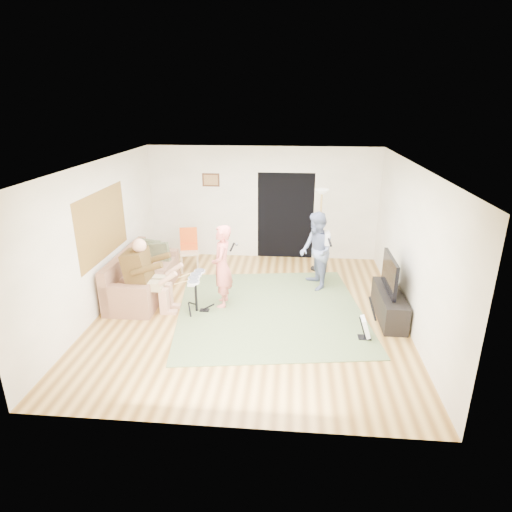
{
  "coord_description": "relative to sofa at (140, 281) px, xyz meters",
  "views": [
    {
      "loc": [
        0.74,
        -7.07,
        3.71
      ],
      "look_at": [
        0.07,
        0.3,
        0.99
      ],
      "focal_mm": 30.0,
      "sensor_mm": 36.0,
      "label": 1
    }
  ],
  "objects": [
    {
      "name": "area_rug",
      "position": [
        2.65,
        -0.48,
        -0.28
      ],
      "size": [
        3.83,
        3.94,
        0.02
      ],
      "primitive_type": "cube",
      "rotation": [
        0.0,
        0.0,
        0.14
      ],
      "color": "#56683F",
      "rests_on": "floor"
    },
    {
      "name": "dining_chair",
      "position": [
        0.7,
        1.36,
        0.06
      ],
      "size": [
        0.49,
        0.52,
        0.97
      ],
      "rotation": [
        0.0,
        0.0,
        0.23
      ],
      "color": "tan",
      "rests_on": "floor"
    },
    {
      "name": "drummer",
      "position": [
        0.43,
        -0.65,
        0.25
      ],
      "size": [
        0.9,
        0.51,
        1.39
      ],
      "color": "#4B3415",
      "rests_on": "sofa"
    },
    {
      "name": "drum_kit",
      "position": [
        1.3,
        -0.65,
        0.03
      ],
      "size": [
        0.4,
        0.72,
        0.74
      ],
      "color": "black",
      "rests_on": "floor"
    },
    {
      "name": "walls",
      "position": [
        2.3,
        -0.57,
        1.06
      ],
      "size": [
        5.5,
        6.0,
        2.7
      ],
      "primitive_type": null,
      "color": "white",
      "rests_on": "floor"
    },
    {
      "name": "singer",
      "position": [
        1.74,
        -0.34,
        0.5
      ],
      "size": [
        0.41,
        0.6,
        1.58
      ],
      "primitive_type": "imported",
      "rotation": [
        0.0,
        0.0,
        -1.51
      ],
      "color": "#E56D63",
      "rests_on": "floor"
    },
    {
      "name": "window_blinds",
      "position": [
        -0.45,
        -0.37,
        1.26
      ],
      "size": [
        0.0,
        2.05,
        2.05
      ],
      "primitive_type": "plane",
      "rotation": [
        1.57,
        0.0,
        1.57
      ],
      "color": "olive",
      "rests_on": "walls"
    },
    {
      "name": "torchiere_lamp",
      "position": [
        3.64,
        1.67,
        0.99
      ],
      "size": [
        0.33,
        0.33,
        1.87
      ],
      "color": "black",
      "rests_on": "floor"
    },
    {
      "name": "picture_frame",
      "position": [
        1.05,
        2.42,
        1.61
      ],
      "size": [
        0.42,
        0.03,
        0.32
      ],
      "primitive_type": "cube",
      "color": "#3F2314",
      "rests_on": "walls"
    },
    {
      "name": "floor",
      "position": [
        2.3,
        -0.57,
        -0.29
      ],
      "size": [
        6.0,
        6.0,
        0.0
      ],
      "primitive_type": "plane",
      "color": "brown",
      "rests_on": "ground"
    },
    {
      "name": "guitar_held",
      "position": [
        3.72,
        0.64,
        0.8
      ],
      "size": [
        0.14,
        0.6,
        0.26
      ],
      "primitive_type": null,
      "rotation": [
        0.0,
        0.0,
        0.03
      ],
      "color": "silver",
      "rests_on": "guitarist"
    },
    {
      "name": "television",
      "position": [
        4.75,
        -0.56,
        0.56
      ],
      "size": [
        0.06,
        1.01,
        0.62
      ],
      "primitive_type": "cube",
      "color": "black",
      "rests_on": "tv_cabinet"
    },
    {
      "name": "doorway",
      "position": [
        2.85,
        2.42,
        0.76
      ],
      "size": [
        2.1,
        0.0,
        2.1
      ],
      "primitive_type": "plane",
      "rotation": [
        1.57,
        0.0,
        0.0
      ],
      "color": "black",
      "rests_on": "walls"
    },
    {
      "name": "sofa",
      "position": [
        0.0,
        0.0,
        0.0
      ],
      "size": [
        0.89,
        2.16,
        0.87
      ],
      "color": "#885C44",
      "rests_on": "floor"
    },
    {
      "name": "microphone",
      "position": [
        1.94,
        -0.34,
        0.89
      ],
      "size": [
        0.06,
        0.06,
        0.24
      ],
      "primitive_type": null,
      "color": "black",
      "rests_on": "singer"
    },
    {
      "name": "guitar_spare",
      "position": [
        4.27,
        -1.35,
        -0.07
      ],
      "size": [
        0.28,
        0.25,
        0.76
      ],
      "color": "black",
      "rests_on": "floor"
    },
    {
      "name": "guitarist",
      "position": [
        3.52,
        0.64,
        0.51
      ],
      "size": [
        0.8,
        0.91,
        1.61
      ],
      "primitive_type": "imported",
      "rotation": [
        0.0,
        0.0,
        -1.3
      ],
      "color": "slate",
      "rests_on": "floor"
    },
    {
      "name": "tv_cabinet",
      "position": [
        4.8,
        -0.56,
        -0.04
      ],
      "size": [
        0.4,
        1.4,
        0.5
      ],
      "primitive_type": "cube",
      "color": "black",
      "rests_on": "floor"
    },
    {
      "name": "ceiling",
      "position": [
        2.3,
        -0.57,
        2.41
      ],
      "size": [
        6.0,
        6.0,
        0.0
      ],
      "primitive_type": "plane",
      "rotation": [
        3.14,
        0.0,
        0.0
      ],
      "color": "white",
      "rests_on": "walls"
    }
  ]
}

